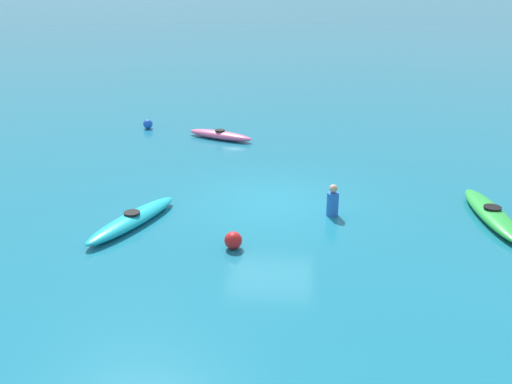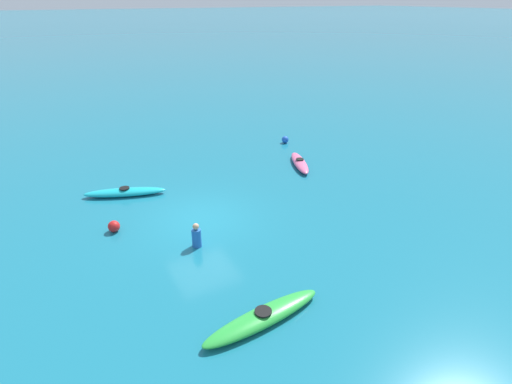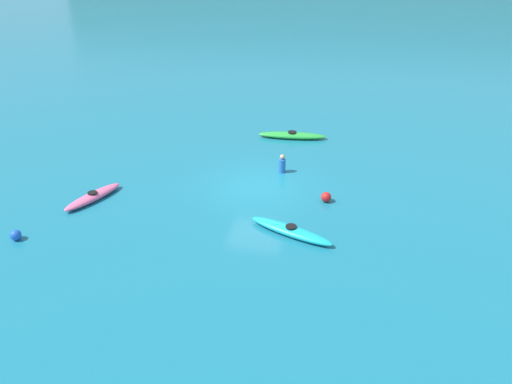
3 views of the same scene
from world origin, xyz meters
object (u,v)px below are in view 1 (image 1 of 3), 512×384
Objects in this scene: kayak_green at (491,214)px; buoy_blue at (148,124)px; kayak_cyan at (132,219)px; kayak_pink at (220,135)px; buoy_red at (233,240)px; person_near_shore at (333,202)px.

kayak_green is 14.43m from buoy_blue.
kayak_cyan is 0.94× the size of kayak_green.
buoy_blue is at bearing -165.10° from kayak_cyan.
buoy_red is (9.44, 2.04, 0.05)m from kayak_pink.
kayak_pink is 11.01m from kayak_green.
kayak_green is (-1.49, 9.30, 0.00)m from kayak_cyan.
buoy_blue is at bearing -137.53° from person_near_shore.
buoy_blue is at bearing -110.53° from kayak_pink.
person_near_shore is (8.41, 7.70, 0.19)m from buoy_blue.
buoy_blue is (-1.25, -3.33, 0.04)m from kayak_pink.
kayak_cyan is 2.97m from buoy_red.
buoy_blue is (-10.69, -5.37, -0.01)m from buoy_red.
buoy_red is at bearing 12.19° from kayak_pink.
person_near_shore is at bearing 42.47° from buoy_blue.
kayak_green is 8.63× the size of buoy_red.
kayak_pink is 6.76× the size of buoy_red.
kayak_green is 4.19m from person_near_shore.
buoy_red is 3.26m from person_near_shore.
kayak_cyan is 8.08× the size of buoy_red.
buoy_blue is at bearing -124.62° from kayak_green.
buoy_red is at bearing 26.68° from buoy_blue.
buoy_blue reaches higher than kayak_pink.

